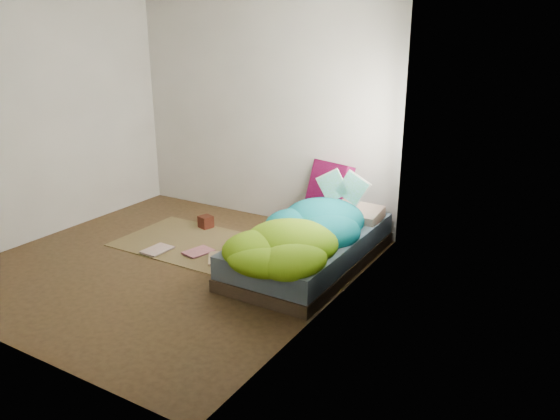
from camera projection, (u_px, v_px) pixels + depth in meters
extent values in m
cube|color=#3B2916|center=(170.00, 264.00, 5.51)|extent=(3.50, 3.50, 0.00)
cube|color=beige|center=(262.00, 113.00, 6.52)|extent=(3.50, 0.04, 2.60)
cube|color=beige|center=(40.00, 121.00, 5.94)|extent=(0.04, 3.50, 2.60)
cube|color=beige|center=(330.00, 159.00, 4.24)|extent=(0.04, 3.50, 2.60)
cube|color=white|center=(372.00, 128.00, 4.95)|extent=(0.01, 1.00, 1.20)
cube|color=#382D1E|center=(310.00, 259.00, 5.48)|extent=(1.00, 2.00, 0.12)
cube|color=#496276|center=(310.00, 243.00, 5.43)|extent=(0.98, 1.96, 0.22)
cube|color=brown|center=(193.00, 243.00, 6.03)|extent=(1.60, 1.10, 0.01)
cube|color=beige|center=(356.00, 213.00, 5.78)|extent=(0.54, 0.35, 0.12)
cube|color=#490425|center=(330.00, 184.00, 6.16)|extent=(0.52, 0.28, 0.49)
cube|color=#3B1C0D|center=(206.00, 222.00, 6.46)|extent=(0.17, 0.17, 0.14)
imported|color=beige|center=(150.00, 248.00, 5.85)|extent=(0.24, 0.32, 0.02)
imported|color=#C37074|center=(192.00, 249.00, 5.81)|extent=(0.28, 0.34, 0.03)
imported|color=tan|center=(208.00, 259.00, 5.57)|extent=(0.39, 0.41, 0.03)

